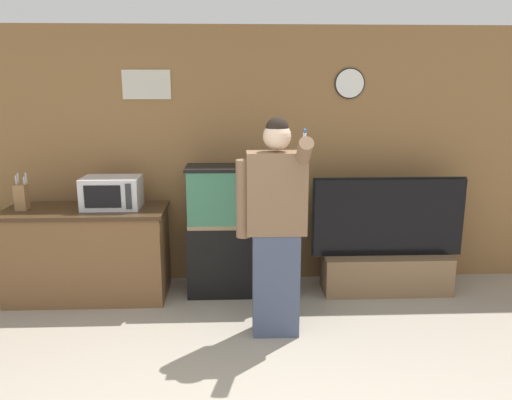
{
  "coord_description": "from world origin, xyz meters",
  "views": [
    {
      "loc": [
        0.19,
        -2.28,
        2.03
      ],
      "look_at": [
        0.35,
        1.95,
        1.05
      ],
      "focal_mm": 35.0,
      "sensor_mm": 36.0,
      "label": 1
    }
  ],
  "objects_px": {
    "knife_block": "(22,197)",
    "tv_on_stand": "(386,259)",
    "microwave": "(112,193)",
    "person_standing": "(275,225)",
    "counter_island": "(88,253)",
    "aquarium_on_stand": "(240,230)"
  },
  "relations": [
    {
      "from": "counter_island",
      "to": "tv_on_stand",
      "type": "distance_m",
      "value": 2.93
    },
    {
      "from": "knife_block",
      "to": "tv_on_stand",
      "type": "relative_size",
      "value": 0.23
    },
    {
      "from": "aquarium_on_stand",
      "to": "tv_on_stand",
      "type": "relative_size",
      "value": 0.85
    },
    {
      "from": "tv_on_stand",
      "to": "microwave",
      "type": "bearing_deg",
      "value": 179.65
    },
    {
      "from": "knife_block",
      "to": "person_standing",
      "type": "distance_m",
      "value": 2.45
    },
    {
      "from": "aquarium_on_stand",
      "to": "counter_island",
      "type": "bearing_deg",
      "value": -177.49
    },
    {
      "from": "aquarium_on_stand",
      "to": "person_standing",
      "type": "relative_size",
      "value": 0.71
    },
    {
      "from": "counter_island",
      "to": "aquarium_on_stand",
      "type": "xyz_separation_m",
      "value": [
        1.47,
        0.06,
        0.19
      ]
    },
    {
      "from": "microwave",
      "to": "person_standing",
      "type": "bearing_deg",
      "value": -29.58
    },
    {
      "from": "counter_island",
      "to": "aquarium_on_stand",
      "type": "height_order",
      "value": "aquarium_on_stand"
    },
    {
      "from": "counter_island",
      "to": "tv_on_stand",
      "type": "xyz_separation_m",
      "value": [
        2.92,
        0.02,
        -0.11
      ]
    },
    {
      "from": "counter_island",
      "to": "microwave",
      "type": "relative_size",
      "value": 2.85
    },
    {
      "from": "aquarium_on_stand",
      "to": "person_standing",
      "type": "distance_m",
      "value": 0.96
    },
    {
      "from": "microwave",
      "to": "tv_on_stand",
      "type": "xyz_separation_m",
      "value": [
        2.67,
        -0.02,
        -0.7
      ]
    },
    {
      "from": "counter_island",
      "to": "person_standing",
      "type": "relative_size",
      "value": 0.85
    },
    {
      "from": "counter_island",
      "to": "microwave",
      "type": "height_order",
      "value": "microwave"
    },
    {
      "from": "microwave",
      "to": "counter_island",
      "type": "bearing_deg",
      "value": -172.63
    },
    {
      "from": "microwave",
      "to": "person_standing",
      "type": "xyz_separation_m",
      "value": [
        1.49,
        -0.84,
        -0.1
      ]
    },
    {
      "from": "knife_block",
      "to": "person_standing",
      "type": "height_order",
      "value": "person_standing"
    },
    {
      "from": "tv_on_stand",
      "to": "person_standing",
      "type": "distance_m",
      "value": 1.56
    },
    {
      "from": "aquarium_on_stand",
      "to": "person_standing",
      "type": "bearing_deg",
      "value": -72.61
    },
    {
      "from": "counter_island",
      "to": "knife_block",
      "type": "xyz_separation_m",
      "value": [
        -0.57,
        -0.01,
        0.57
      ]
    }
  ]
}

